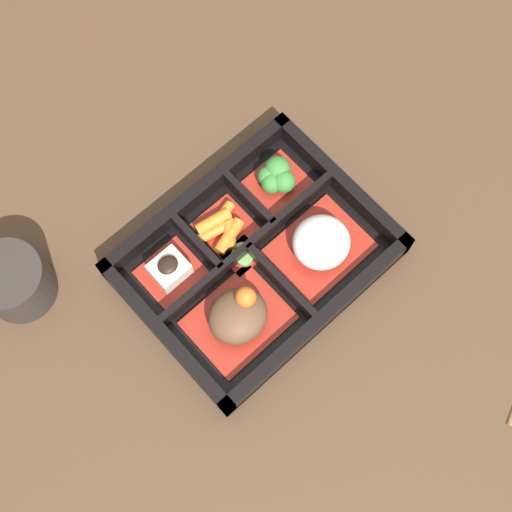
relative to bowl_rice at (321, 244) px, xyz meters
name	(u,v)px	position (x,y,z in m)	size (l,w,h in m)	color
ground_plane	(256,263)	(0.06, -0.04, -0.03)	(3.00, 3.00, 0.00)	#4C3523
bento_base	(256,261)	(0.06, -0.04, -0.03)	(0.28, 0.22, 0.01)	black
bento_rim	(254,256)	(0.06, -0.04, -0.01)	(0.28, 0.22, 0.04)	black
bowl_rice	(321,244)	(0.00, 0.00, 0.00)	(0.10, 0.09, 0.05)	maroon
bowl_stew	(238,316)	(0.12, 0.00, 0.00)	(0.10, 0.09, 0.06)	maroon
bowl_greens	(276,178)	(-0.02, -0.09, 0.00)	(0.07, 0.06, 0.04)	maroon
bowl_carrots	(222,228)	(0.07, -0.09, -0.01)	(0.07, 0.06, 0.02)	maroon
bowl_tofu	(170,270)	(0.14, -0.09, -0.01)	(0.07, 0.06, 0.04)	maroon
bowl_pickles	(242,255)	(0.07, -0.05, -0.02)	(0.04, 0.04, 0.01)	maroon
tea_cup	(14,281)	(0.28, -0.19, 0.00)	(0.08, 0.08, 0.07)	#2D2823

